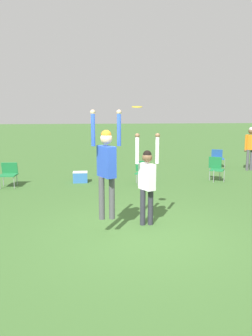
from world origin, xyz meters
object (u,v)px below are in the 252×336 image
object	(u,v)px
person_spectator_near	(250,144)
person_defending	(147,177)
person_jumping	(106,162)
camping_chair_0	(218,157)
cooler_box	(80,177)
camping_chair_5	(142,171)
camping_chair_3	(9,173)
camping_chair_2	(216,167)
frisbee	(137,107)

from	to	relation	value
person_spectator_near	person_defending	bearing A→B (deg)	-88.75
person_jumping	person_defending	xyz separation A→B (m)	(0.92, 0.44, -0.43)
person_defending	camping_chair_0	xyz separation A→B (m)	(4.62, 7.31, -0.63)
camping_chair_0	person_spectator_near	bearing A→B (deg)	155.85
camping_chair_0	cooler_box	xyz separation A→B (m)	(-6.21, -2.63, -0.27)
person_jumping	camping_chair_5	xyz separation A→B (m)	(1.52, 4.68, -1.06)
person_spectator_near	person_jumping	bearing A→B (deg)	-91.12
camping_chair_3	camping_chair_2	bearing A→B (deg)	-174.16
cooler_box	person_spectator_near	bearing A→B (deg)	12.57
camping_chair_0	camping_chair_5	bearing A→B (deg)	59.02
camping_chair_3	cooler_box	xyz separation A→B (m)	(2.38, 0.41, -0.29)
person_jumping	person_defending	world-z (taller)	person_jumping
cooler_box	camping_chair_0	bearing A→B (deg)	22.97
camping_chair_3	cooler_box	size ratio (longest dim) A/B	1.55
person_jumping	camping_chair_3	world-z (taller)	person_jumping
camping_chair_2	cooler_box	size ratio (longest dim) A/B	1.68
camping_chair_0	camping_chair_2	size ratio (longest dim) A/B	0.90
person_defending	cooler_box	size ratio (longest dim) A/B	3.97
person_defending	camping_chair_3	distance (m)	5.86
person_defending	person_jumping	bearing A→B (deg)	-90.00
person_jumping	person_spectator_near	world-z (taller)	person_jumping
camping_chair_5	person_spectator_near	xyz separation A→B (m)	(5.02, 2.05, 0.67)
frisbee	person_spectator_near	size ratio (longest dim) A/B	0.12
person_jumping	camping_chair_0	size ratio (longest dim) A/B	2.83
person_jumping	camping_chair_5	distance (m)	5.03
person_jumping	frisbee	xyz separation A→B (m)	(0.67, 0.37, 1.10)
frisbee	person_jumping	bearing A→B (deg)	-151.29
frisbee	camping_chair_3	size ratio (longest dim) A/B	0.28
frisbee	camping_chair_0	distance (m)	9.10
person_jumping	person_spectator_near	bearing A→B (deg)	-70.00
person_jumping	camping_chair_0	distance (m)	9.59
person_jumping	cooler_box	size ratio (longest dim) A/B	4.32
camping_chair_2	cooler_box	xyz separation A→B (m)	(-4.96, 0.29, -0.32)
person_defending	camping_chair_5	world-z (taller)	person_defending
frisbee	person_spectator_near	bearing A→B (deg)	47.31
frisbee	camping_chair_2	distance (m)	6.11
person_defending	camping_chair_5	size ratio (longest dim) A/B	2.60
person_defending	frisbee	bearing A→B (deg)	-98.81
camping_chair_5	camping_chair_2	bearing A→B (deg)	-148.18
frisbee	camping_chair_2	size ratio (longest dim) A/B	0.26
person_jumping	cooler_box	xyz separation A→B (m)	(-0.67, 5.12, -1.33)
person_defending	camping_chair_2	distance (m)	5.56
person_spectator_near	camping_chair_5	bearing A→B (deg)	-114.71
camping_chair_2	cooler_box	distance (m)	4.98
person_jumping	camping_chair_2	bearing A→B (deg)	-67.40
camping_chair_2	camping_chair_5	xyz separation A→B (m)	(-2.77, -0.15, -0.05)
camping_chair_2	frisbee	bearing A→B (deg)	81.26
camping_chair_3	cooler_box	distance (m)	2.44
person_jumping	cooler_box	bearing A→B (deg)	-18.31
camping_chair_0	camping_chair_3	size ratio (longest dim) A/B	0.98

